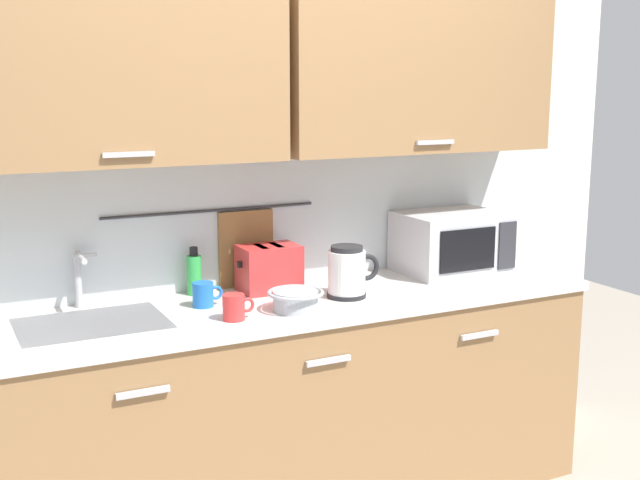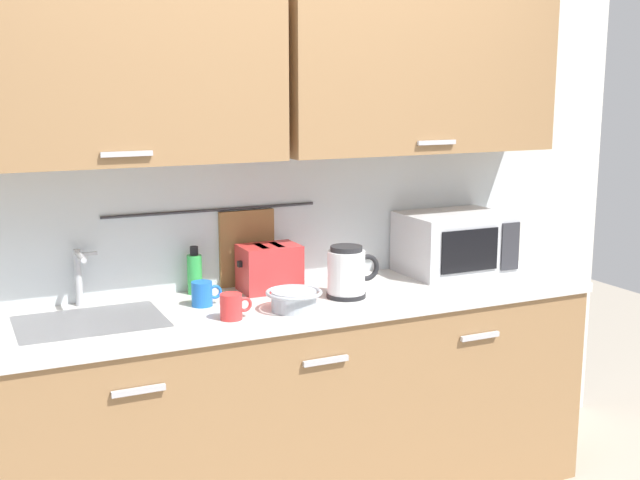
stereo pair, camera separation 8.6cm
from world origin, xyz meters
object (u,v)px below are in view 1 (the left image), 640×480
at_px(electric_kettle, 348,272).
at_px(mug_by_kettle, 204,295).
at_px(mug_near_sink, 234,307).
at_px(dish_soap_bottle, 194,274).
at_px(toaster, 269,268).
at_px(microwave, 451,242).
at_px(mixing_bowl, 296,299).

distance_m(electric_kettle, mug_by_kettle, 0.58).
xyz_separation_m(electric_kettle, mug_near_sink, (-0.52, -0.10, -0.05)).
bearing_deg(mug_by_kettle, mug_near_sink, -79.04).
bearing_deg(mug_by_kettle, electric_kettle, -12.07).
distance_m(dish_soap_bottle, mug_near_sink, 0.41).
height_order(electric_kettle, mug_near_sink, electric_kettle).
xyz_separation_m(toaster, mug_by_kettle, (-0.32, -0.11, -0.05)).
relative_size(toaster, mug_by_kettle, 2.13).
distance_m(dish_soap_bottle, mug_by_kettle, 0.19).
bearing_deg(microwave, mixing_bowl, -163.41).
relative_size(microwave, mug_by_kettle, 3.83).
xyz_separation_m(mug_near_sink, toaster, (0.28, 0.33, 0.05)).
bearing_deg(mug_near_sink, microwave, 13.64).
relative_size(electric_kettle, mug_near_sink, 1.89).
bearing_deg(mug_near_sink, dish_soap_bottle, 92.40).
bearing_deg(electric_kettle, microwave, 15.95).
distance_m(toaster, mug_by_kettle, 0.34).
bearing_deg(mug_near_sink, electric_kettle, 10.78).
bearing_deg(dish_soap_bottle, mug_by_kettle, -97.65).
xyz_separation_m(mixing_bowl, mug_by_kettle, (-0.29, 0.21, 0.00)).
bearing_deg(dish_soap_bottle, mixing_bowl, -56.11).
relative_size(electric_kettle, toaster, 0.89).
bearing_deg(mug_near_sink, toaster, 49.90).
xyz_separation_m(microwave, electric_kettle, (-0.63, -0.18, -0.03)).
bearing_deg(toaster, dish_soap_bottle, 164.96).
relative_size(electric_kettle, dish_soap_bottle, 1.16).
xyz_separation_m(microwave, mixing_bowl, (-0.90, -0.27, -0.09)).
bearing_deg(microwave, mug_by_kettle, -177.12).
height_order(dish_soap_bottle, mixing_bowl, dish_soap_bottle).
relative_size(mug_near_sink, mug_by_kettle, 1.00).
bearing_deg(mug_by_kettle, mixing_bowl, -35.48).
distance_m(microwave, electric_kettle, 0.65).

